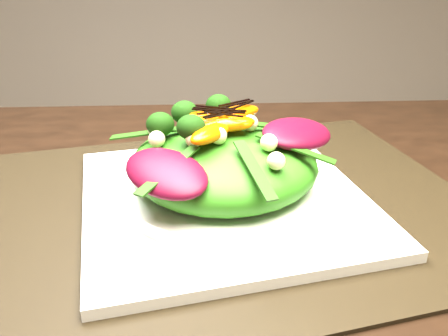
{
  "coord_description": "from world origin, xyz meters",
  "views": [
    {
      "loc": [
        0.19,
        -0.36,
        1.01
      ],
      "look_at": [
        0.21,
        0.09,
        0.8
      ],
      "focal_mm": 38.0,
      "sensor_mm": 36.0,
      "label": 1
    }
  ],
  "objects_px": {
    "placemat": "(224,205)",
    "plate_base": "(224,199)",
    "salad_bowl": "(224,187)",
    "lettuce_mound": "(224,163)",
    "orange_segment": "(222,124)"
  },
  "relations": [
    {
      "from": "placemat",
      "to": "plate_base",
      "type": "relative_size",
      "value": 1.82
    },
    {
      "from": "plate_base",
      "to": "salad_bowl",
      "type": "distance_m",
      "value": 0.01
    },
    {
      "from": "plate_base",
      "to": "salad_bowl",
      "type": "height_order",
      "value": "salad_bowl"
    },
    {
      "from": "lettuce_mound",
      "to": "orange_segment",
      "type": "height_order",
      "value": "orange_segment"
    },
    {
      "from": "plate_base",
      "to": "salad_bowl",
      "type": "bearing_deg",
      "value": -153.43
    },
    {
      "from": "salad_bowl",
      "to": "orange_segment",
      "type": "bearing_deg",
      "value": 100.03
    },
    {
      "from": "orange_segment",
      "to": "salad_bowl",
      "type": "bearing_deg",
      "value": -79.97
    },
    {
      "from": "placemat",
      "to": "lettuce_mound",
      "type": "height_order",
      "value": "lettuce_mound"
    },
    {
      "from": "plate_base",
      "to": "salad_bowl",
      "type": "relative_size",
      "value": 1.35
    },
    {
      "from": "orange_segment",
      "to": "plate_base",
      "type": "bearing_deg",
      "value": -79.97
    },
    {
      "from": "placemat",
      "to": "lettuce_mound",
      "type": "distance_m",
      "value": 0.05
    },
    {
      "from": "lettuce_mound",
      "to": "orange_segment",
      "type": "bearing_deg",
      "value": 100.03
    },
    {
      "from": "salad_bowl",
      "to": "orange_segment",
      "type": "xyz_separation_m",
      "value": [
        -0.0,
        0.01,
        0.07
      ]
    },
    {
      "from": "plate_base",
      "to": "orange_segment",
      "type": "bearing_deg",
      "value": 100.03
    },
    {
      "from": "plate_base",
      "to": "orange_segment",
      "type": "distance_m",
      "value": 0.08
    }
  ]
}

